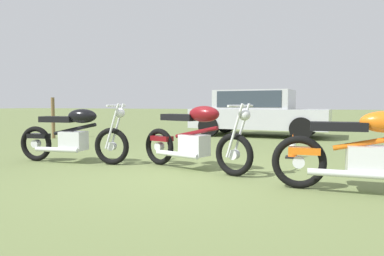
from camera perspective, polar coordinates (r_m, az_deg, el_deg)
The scene contains 7 objects.
ground_plane at distance 4.99m, azimuth -0.88°, elevation -7.66°, with size 120.00×120.00×0.00m, color olive.
motorcycle_black at distance 6.23m, azimuth -18.92°, elevation -1.13°, with size 2.09×0.64×1.02m.
motorcycle_maroon at distance 5.24m, azimuth 0.44°, elevation -1.68°, with size 1.95×1.00×1.02m.
motorcycle_orange at distance 4.35m, azimuth 26.83°, elevation -3.46°, with size 2.03×0.64×1.02m.
car_silver at distance 11.03m, azimuth 10.69°, elevation 2.84°, with size 4.31×2.18×1.43m.
traffic_cone at distance 6.72m, azimuth 16.24°, elevation -3.03°, with size 0.25×0.25×0.45m.
fence_post_wooden at distance 10.89m, azimuth -21.90°, elevation 1.55°, with size 0.10×0.10×1.19m, color brown.
Camera 1 is at (1.60, -4.62, 1.01)m, focal length 32.40 mm.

